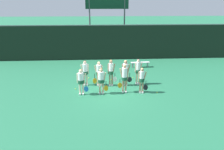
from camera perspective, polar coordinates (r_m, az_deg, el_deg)
ground_plane at (r=14.23m, az=0.07°, el=-3.63°), size 140.00×140.00×0.00m
fence_windscreen at (r=21.02m, az=-1.23°, el=8.54°), size 60.00×0.08×3.33m
scoreboard at (r=22.26m, az=-1.30°, el=17.40°), size 4.20×0.15×6.16m
bench_courtside at (r=18.86m, az=7.37°, el=3.15°), size 1.62×0.46×0.45m
player_0 at (r=13.18m, az=-8.09°, el=-1.25°), size 0.67×0.40×1.61m
player_1 at (r=13.19m, az=-2.81°, el=-0.97°), size 0.66×0.40×1.64m
player_2 at (r=13.34m, az=3.27°, el=-0.30°), size 0.64×0.37×1.81m
player_3 at (r=13.44m, az=7.81°, el=-0.94°), size 0.61×0.33×1.61m
player_4 at (r=14.63m, az=-7.05°, el=1.10°), size 0.66×0.38×1.71m
player_5 at (r=14.44m, az=-3.46°, el=0.84°), size 0.66×0.39×1.67m
player_6 at (r=14.42m, az=-0.26°, el=1.15°), size 0.61×0.33×1.79m
player_7 at (r=14.51m, az=3.56°, el=1.19°), size 0.68×0.40×1.75m
player_8 at (r=14.81m, az=6.86°, el=1.44°), size 0.64×0.34×1.78m
tennis_ball_0 at (r=16.29m, az=5.51°, el=-0.62°), size 0.07×0.07×0.07m
tennis_ball_1 at (r=15.71m, az=-0.22°, el=-1.27°), size 0.07×0.07×0.07m
tennis_ball_2 at (r=15.29m, az=0.15°, el=-1.85°), size 0.07×0.07×0.07m
tennis_ball_3 at (r=13.87m, az=11.67°, el=-4.50°), size 0.07×0.07×0.07m
tennis_ball_4 at (r=14.34m, az=-9.51°, el=-3.57°), size 0.07×0.07×0.07m
tennis_ball_5 at (r=16.21m, az=-6.10°, el=-0.75°), size 0.07×0.07×0.07m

